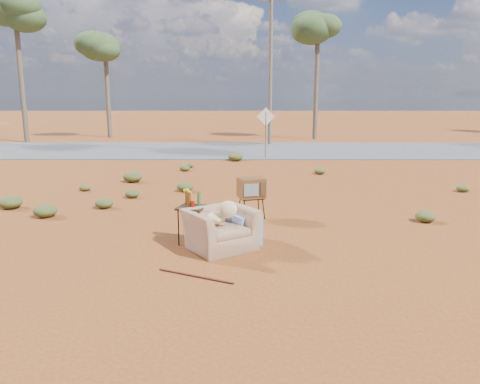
{
  "coord_description": "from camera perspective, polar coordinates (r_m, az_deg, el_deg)",
  "views": [
    {
      "loc": [
        0.46,
        -8.12,
        2.75
      ],
      "look_at": [
        0.43,
        1.16,
        0.8
      ],
      "focal_mm": 35.0,
      "sensor_mm": 36.0,
      "label": 1
    }
  ],
  "objects": [
    {
      "name": "eucalyptus_center",
      "position": [
        29.7,
        9.48,
        18.85
      ],
      "size": [
        3.2,
        3.2,
        7.6
      ],
      "color": "brown",
      "rests_on": "ground"
    },
    {
      "name": "eucalyptus_near_left",
      "position": [
        31.4,
        -16.13,
        16.37
      ],
      "size": [
        3.2,
        3.2,
        6.6
      ],
      "color": "brown",
      "rests_on": "ground"
    },
    {
      "name": "eucalyptus_left",
      "position": [
        30.13,
        -25.71,
        18.72
      ],
      "size": [
        3.2,
        3.2,
        8.1
      ],
      "color": "brown",
      "rests_on": "ground"
    },
    {
      "name": "road_sign",
      "position": [
        20.18,
        3.16,
        8.32
      ],
      "size": [
        0.78,
        0.06,
        2.19
      ],
      "color": "brown",
      "rests_on": "ground"
    },
    {
      "name": "side_table",
      "position": [
        8.74,
        -5.99,
        -1.55
      ],
      "size": [
        0.61,
        0.61,
        1.0
      ],
      "rotation": [
        0.0,
        0.0,
        -0.29
      ],
      "color": "#362413",
      "rests_on": "ground"
    },
    {
      "name": "tv_unit",
      "position": [
        10.46,
        1.4,
        0.43
      ],
      "size": [
        0.67,
        0.6,
        0.91
      ],
      "rotation": [
        0.0,
        0.0,
        0.29
      ],
      "color": "black",
      "rests_on": "ground"
    },
    {
      "name": "ground",
      "position": [
        8.58,
        -2.93,
        -6.84
      ],
      "size": [
        140.0,
        140.0,
        0.0
      ],
      "primitive_type": "plane",
      "color": "brown",
      "rests_on": "ground"
    },
    {
      "name": "rusty_bar",
      "position": [
        7.31,
        -5.46,
        -10.17
      ],
      "size": [
        1.2,
        0.6,
        0.04
      ],
      "primitive_type": "cylinder",
      "rotation": [
        0.0,
        1.57,
        -0.45
      ],
      "color": "#4C1E14",
      "rests_on": "ground"
    },
    {
      "name": "armchair",
      "position": [
        8.47,
        -1.94,
        -3.82
      ],
      "size": [
        1.46,
        1.44,
        0.99
      ],
      "rotation": [
        0.0,
        0.0,
        0.59
      ],
      "color": "#926C4F",
      "rests_on": "ground"
    },
    {
      "name": "scrub_patch",
      "position": [
        12.86,
        -5.57,
        0.11
      ],
      "size": [
        17.49,
        8.07,
        0.33
      ],
      "color": "#455023",
      "rests_on": "ground"
    },
    {
      "name": "highway",
      "position": [
        23.28,
        -0.96,
        5.15
      ],
      "size": [
        140.0,
        7.0,
        0.04
      ],
      "primitive_type": "cube",
      "color": "#565659",
      "rests_on": "ground"
    },
    {
      "name": "utility_pole_center",
      "position": [
        25.7,
        3.73,
        14.98
      ],
      "size": [
        1.4,
        0.2,
        8.0
      ],
      "color": "brown",
      "rests_on": "ground"
    }
  ]
}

